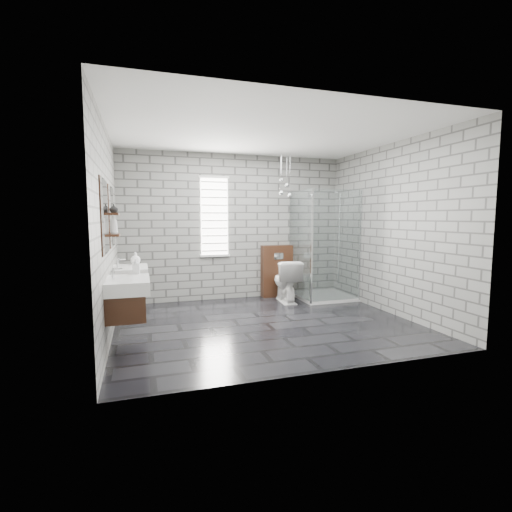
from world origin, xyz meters
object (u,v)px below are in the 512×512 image
vanity_left (124,287)px  shower_enclosure (322,273)px  cistern_panel (277,271)px  vanity_right (127,273)px  toilet (286,281)px

vanity_left → shower_enclosure: size_ratio=0.77×
vanity_left → cistern_panel: (2.71, 2.31, -0.26)m
vanity_left → vanity_right: (0.00, 1.05, 0.00)m
cistern_panel → shower_enclosure: (0.70, -0.52, 0.00)m
vanity_left → shower_enclosure: shower_enclosure is taller
shower_enclosure → cistern_panel: bearing=143.6°
vanity_right → shower_enclosure: shower_enclosure is taller
vanity_left → vanity_right: bearing=90.0°
vanity_right → cistern_panel: (2.71, 1.25, -0.26)m
cistern_panel → toilet: 0.49m
shower_enclosure → vanity_left: bearing=-152.3°
vanity_right → shower_enclosure: 3.50m
vanity_left → cistern_panel: 3.56m
cistern_panel → toilet: size_ratio=1.30×
cistern_panel → vanity_left: bearing=-139.6°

